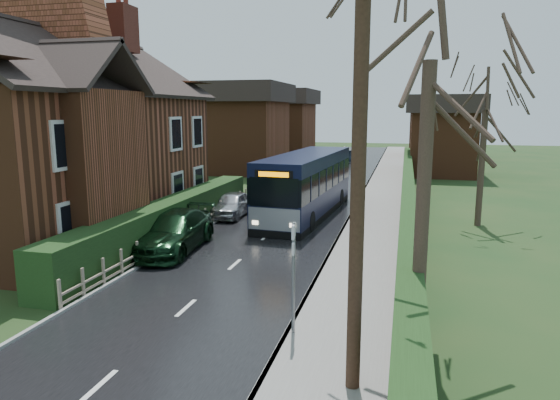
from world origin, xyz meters
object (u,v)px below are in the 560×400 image
(car_silver, at_px, (232,204))
(car_green, at_px, (173,231))
(telegraph_pole, at_px, (358,189))
(bus_stop_sign, at_px, (293,263))
(brick_house, at_px, (61,132))
(bus, at_px, (307,185))

(car_silver, height_order, car_green, car_green)
(telegraph_pole, bearing_deg, car_silver, 102.27)
(car_green, distance_m, telegraph_pole, 11.69)
(bus_stop_sign, xyz_separation_m, telegraph_pole, (1.60, -2.00, 2.08))
(car_silver, xyz_separation_m, telegraph_pole, (7.60, -14.62, 3.30))
(car_silver, bearing_deg, brick_house, -141.63)
(car_silver, bearing_deg, bus_stop_sign, -65.43)
(car_silver, height_order, bus_stop_sign, bus_stop_sign)
(car_silver, relative_size, telegraph_pole, 0.47)
(telegraph_pole, bearing_deg, brick_house, 128.96)
(bus, distance_m, car_silver, 3.91)
(brick_house, distance_m, car_green, 7.05)
(brick_house, xyz_separation_m, bus_stop_sign, (11.93, -7.78, -2.53))
(bus, height_order, bus_stop_sign, bus)
(brick_house, distance_m, car_silver, 8.53)
(brick_house, height_order, car_green, brick_house)
(bus, xyz_separation_m, telegraph_pole, (4.00, -15.84, 2.36))
(brick_house, height_order, car_silver, brick_house)
(brick_house, distance_m, bus_stop_sign, 14.47)
(bus, bearing_deg, car_silver, -157.19)
(brick_house, height_order, bus_stop_sign, brick_house)
(car_green, height_order, telegraph_pole, telegraph_pole)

